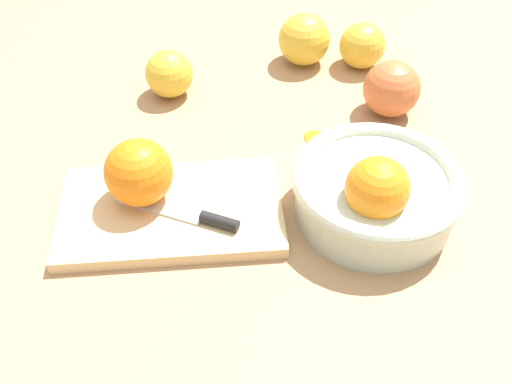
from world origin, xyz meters
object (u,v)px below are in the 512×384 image
object	(u,v)px
apple_front_left_3	(392,89)
knife	(193,215)
bowl	(376,191)
apple_front_left	(304,39)
apple_front_right	(169,74)
orange_on_board	(139,172)
cutting_board	(171,211)
apple_front_left_2	(362,45)

from	to	relation	value
apple_front_left_3	knife	bearing A→B (deg)	30.50
bowl	knife	world-z (taller)	bowl
apple_front_left	apple_front_right	bearing A→B (deg)	13.56
orange_on_board	knife	size ratio (longest dim) A/B	0.56
bowl	knife	xyz separation A→B (m)	(0.21, -0.02, -0.02)
cutting_board	apple_front_left	world-z (taller)	apple_front_left
orange_on_board	knife	distance (m)	0.08
orange_on_board	apple_front_left_2	world-z (taller)	orange_on_board
knife	apple_front_left_2	size ratio (longest dim) A/B	1.98
bowl	cutting_board	distance (m)	0.24
orange_on_board	apple_front_right	bearing A→B (deg)	-102.08
knife	apple_front_right	world-z (taller)	apple_front_right
bowl	apple_front_left_3	world-z (taller)	bowl
bowl	apple_front_left	world-z (taller)	bowl
bowl	cutting_board	size ratio (longest dim) A/B	0.76
cutting_board	apple_front_left_3	bearing A→B (deg)	-154.73
orange_on_board	apple_front_left_2	xyz separation A→B (m)	(-0.35, -0.26, -0.02)
knife	apple_front_left	size ratio (longest dim) A/B	1.75
cutting_board	apple_front_right	world-z (taller)	apple_front_right
orange_on_board	apple_front_left_3	bearing A→B (deg)	-159.59
cutting_board	apple_front_left_2	bearing A→B (deg)	-138.94
bowl	apple_front_left_2	xyz separation A→B (m)	(-0.09, -0.32, -0.00)
apple_front_left	apple_front_left_3	distance (m)	0.18
cutting_board	orange_on_board	distance (m)	0.06
orange_on_board	apple_front_right	distance (m)	0.24
bowl	orange_on_board	xyz separation A→B (m)	(0.26, -0.06, 0.02)
apple_front_left_2	apple_front_left_3	distance (m)	0.13
bowl	apple_front_left_2	bearing A→B (deg)	-105.14
knife	apple_front_left_3	bearing A→B (deg)	-149.50
orange_on_board	apple_front_right	world-z (taller)	orange_on_board
apple_front_right	cutting_board	bearing A→B (deg)	85.66
knife	apple_front_left	bearing A→B (deg)	-122.51
knife	cutting_board	bearing A→B (deg)	-43.84
bowl	apple_front_left_3	distance (m)	0.21
bowl	orange_on_board	world-z (taller)	bowl
knife	apple_front_right	size ratio (longest dim) A/B	2.03
apple_front_left	apple_front_left_2	distance (m)	0.09
knife	bowl	bearing A→B (deg)	175.01
bowl	apple_front_left_3	size ratio (longest dim) A/B	2.47
bowl	apple_front_right	xyz separation A→B (m)	(0.21, -0.29, -0.01)
apple_front_left	apple_front_left_2	xyz separation A→B (m)	(-0.09, 0.03, -0.00)
cutting_board	apple_front_right	distance (m)	0.26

